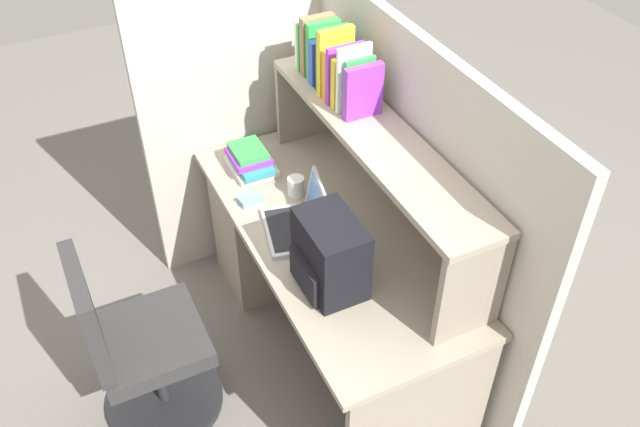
% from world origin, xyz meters
% --- Properties ---
extents(ground_plane, '(8.00, 8.00, 0.00)m').
position_xyz_m(ground_plane, '(0.00, 0.00, 0.00)').
color(ground_plane, slate).
extents(desk, '(1.60, 0.70, 0.73)m').
position_xyz_m(desk, '(-0.39, 0.00, 0.40)').
color(desk, gray).
rests_on(desk, ground_plane).
extents(cubicle_partition_rear, '(1.84, 0.05, 1.55)m').
position_xyz_m(cubicle_partition_rear, '(0.00, 0.38, 0.78)').
color(cubicle_partition_rear, '#B2ADA0').
rests_on(cubicle_partition_rear, ground_plane).
extents(cubicle_partition_left, '(0.05, 1.06, 1.55)m').
position_xyz_m(cubicle_partition_left, '(-0.85, -0.05, 0.78)').
color(cubicle_partition_left, '#B2ADA0').
rests_on(cubicle_partition_left, ground_plane).
extents(overhead_hutch, '(1.44, 0.28, 0.45)m').
position_xyz_m(overhead_hutch, '(0.00, 0.20, 1.08)').
color(overhead_hutch, gray).
rests_on(overhead_hutch, desk).
extents(reference_books_on_shelf, '(0.51, 0.18, 0.29)m').
position_xyz_m(reference_books_on_shelf, '(-0.37, 0.20, 1.30)').
color(reference_books_on_shelf, white).
rests_on(reference_books_on_shelf, overhead_hutch).
extents(laptop, '(0.36, 0.31, 0.22)m').
position_xyz_m(laptop, '(-0.06, -0.11, 0.78)').
color(laptop, '#B7BABF').
rests_on(laptop, desk).
extents(backpack, '(0.30, 0.23, 0.31)m').
position_xyz_m(backpack, '(0.27, -0.14, 0.88)').
color(backpack, black).
rests_on(backpack, desk).
extents(computer_mouse, '(0.08, 0.11, 0.03)m').
position_xyz_m(computer_mouse, '(-0.33, -0.24, 0.75)').
color(computer_mouse, '#7299C6').
rests_on(computer_mouse, desk).
extents(paper_cup, '(0.08, 0.08, 0.09)m').
position_xyz_m(paper_cup, '(-0.29, -0.03, 0.78)').
color(paper_cup, white).
rests_on(paper_cup, desk).
extents(desk_book_stack, '(0.26, 0.20, 0.12)m').
position_xyz_m(desk_book_stack, '(-0.56, -0.15, 0.78)').
color(desk_book_stack, white).
rests_on(desk_book_stack, desk).
extents(office_chair, '(0.52, 0.52, 0.93)m').
position_xyz_m(office_chair, '(-0.00, -0.89, 0.39)').
color(office_chair, black).
rests_on(office_chair, ground_plane).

